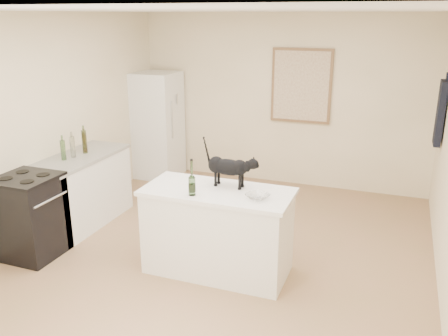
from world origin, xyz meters
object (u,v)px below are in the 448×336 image
stove (30,217)px  black_cat (228,169)px  fridge (157,125)px  wine_bottle (192,180)px  glass_bowl (258,197)px

stove → black_cat: bearing=14.1°
stove → fridge: (0.00, 2.95, 0.40)m
stove → black_cat: black_cat is taller
fridge → wine_bottle: 3.35m
stove → wine_bottle: (1.87, 0.18, 0.61)m
stove → glass_bowl: (2.50, 0.30, 0.48)m
fridge → wine_bottle: size_ratio=5.35×
black_cat → wine_bottle: 0.43m
glass_bowl → fridge: bearing=133.3°
glass_bowl → stove: bearing=-173.1°
stove → wine_bottle: bearing=5.5°
fridge → black_cat: 3.22m
fridge → wine_bottle: bearing=-55.9°
black_cat → glass_bowl: (0.38, -0.23, -0.16)m
fridge → glass_bowl: 3.64m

